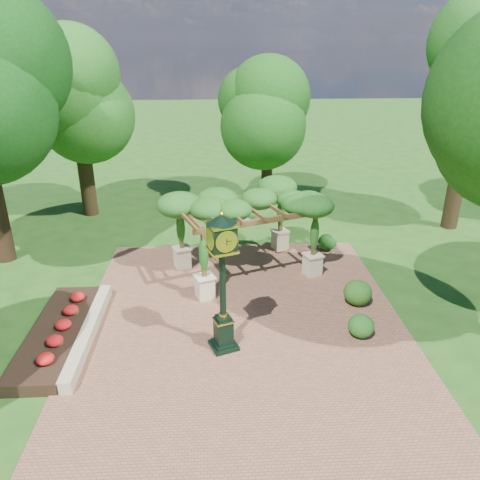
{
  "coord_description": "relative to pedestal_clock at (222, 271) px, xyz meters",
  "views": [
    {
      "loc": [
        -0.75,
        -11.35,
        8.17
      ],
      "look_at": [
        0.0,
        2.5,
        2.2
      ],
      "focal_mm": 35.0,
      "sensor_mm": 36.0,
      "label": 1
    }
  ],
  "objects": [
    {
      "name": "brick_plaza",
      "position": [
        0.62,
        1.23,
        -2.45
      ],
      "size": [
        10.0,
        12.0,
        0.04
      ],
      "primitive_type": "cube",
      "color": "brown",
      "rests_on": "ground"
    },
    {
      "name": "ground",
      "position": [
        0.62,
        0.23,
        -2.47
      ],
      "size": [
        120.0,
        120.0,
        0.0
      ],
      "primitive_type": "plane",
      "color": "#1E4714",
      "rests_on": "ground"
    },
    {
      "name": "shrub_front",
      "position": [
        4.07,
        0.33,
        -2.09
      ],
      "size": [
        0.81,
        0.81,
        0.7
      ],
      "primitive_type": "ellipsoid",
      "rotation": [
        0.0,
        0.0,
        -0.05
      ],
      "color": "#215C1A",
      "rests_on": "brick_plaza"
    },
    {
      "name": "tree_north",
      "position": [
        2.63,
        13.27,
        2.06
      ],
      "size": [
        3.94,
        3.94,
        6.59
      ],
      "color": "#321F14",
      "rests_on": "ground"
    },
    {
      "name": "shrub_mid",
      "position": [
        4.49,
        2.16,
        -2.01
      ],
      "size": [
        1.14,
        1.14,
        0.84
      ],
      "primitive_type": "ellipsoid",
      "rotation": [
        0.0,
        0.0,
        -0.25
      ],
      "color": "#245518",
      "rests_on": "brick_plaza"
    },
    {
      "name": "flower_bed",
      "position": [
        -4.88,
        0.73,
        -2.29
      ],
      "size": [
        1.5,
        5.0,
        0.36
      ],
      "primitive_type": "cube",
      "color": "red",
      "rests_on": "ground"
    },
    {
      "name": "tree_east_far",
      "position": [
        10.83,
        8.88,
        4.48
      ],
      "size": [
        4.52,
        4.52,
        10.13
      ],
      "color": "#2F2112",
      "rests_on": "ground"
    },
    {
      "name": "pedestal_clock",
      "position": [
        0.0,
        0.0,
        0.0
      ],
      "size": [
        1.04,
        1.04,
        4.13
      ],
      "rotation": [
        0.0,
        0.0,
        0.35
      ],
      "color": "black",
      "rests_on": "brick_plaza"
    },
    {
      "name": "sundial",
      "position": [
        1.26,
        10.05,
        -2.03
      ],
      "size": [
        0.73,
        0.73,
        1.0
      ],
      "rotation": [
        0.0,
        0.0,
        0.4
      ],
      "color": "gray",
      "rests_on": "ground"
    },
    {
      "name": "tree_west_far",
      "position": [
        -6.48,
        11.6,
        3.31
      ],
      "size": [
        4.47,
        4.47,
        8.44
      ],
      "color": "#322513",
      "rests_on": "ground"
    },
    {
      "name": "border_wall",
      "position": [
        -3.98,
        0.73,
        -2.27
      ],
      "size": [
        0.35,
        5.0,
        0.4
      ],
      "primitive_type": "cube",
      "color": "#C6B793",
      "rests_on": "ground"
    },
    {
      "name": "shrub_back",
      "position": [
        4.47,
        6.52,
        -2.08
      ],
      "size": [
        0.98,
        0.98,
        0.7
      ],
      "primitive_type": "ellipsoid",
      "rotation": [
        0.0,
        0.0,
        -0.32
      ],
      "color": "#1D5518",
      "rests_on": "brick_plaza"
    },
    {
      "name": "pergola",
      "position": [
        0.97,
        4.81,
        0.09
      ],
      "size": [
        5.71,
        4.62,
        3.11
      ],
      "rotation": [
        0.0,
        0.0,
        0.36
      ],
      "color": "beige",
      "rests_on": "brick_plaza"
    }
  ]
}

